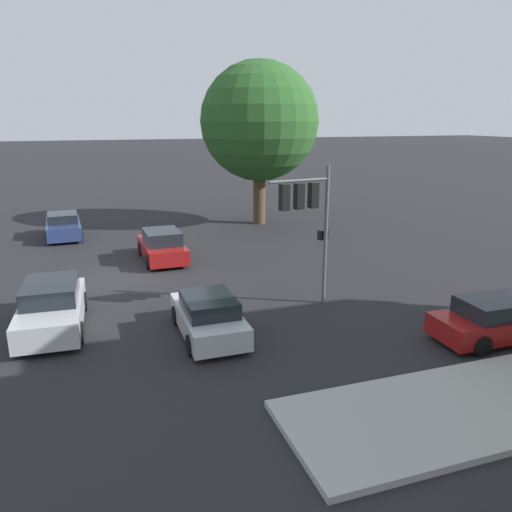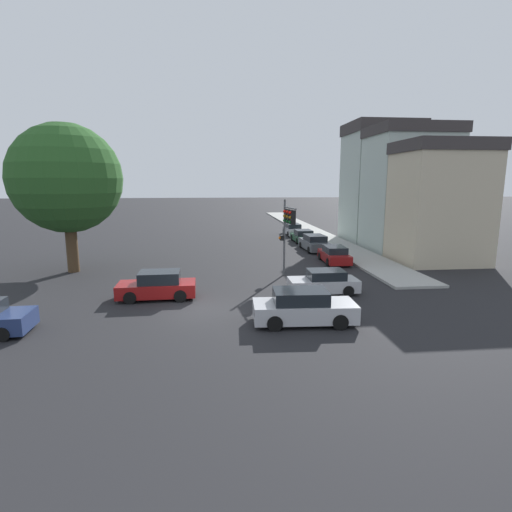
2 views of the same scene
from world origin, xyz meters
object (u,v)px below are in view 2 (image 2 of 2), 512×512
street_tree (66,179)px  crossing_car_0 (324,282)px  parked_car_1 (314,243)px  parked_car_3 (293,230)px  traffic_signal (288,222)px  parked_car_2 (303,236)px  parked_car_0 (334,255)px  crossing_car_3 (158,286)px  crossing_car_1 (303,308)px

street_tree → crossing_car_0: 18.85m
parked_car_1 → parked_car_3: (0.10, 11.01, -0.02)m
traffic_signal → parked_car_3: bearing=-109.4°
street_tree → parked_car_2: size_ratio=2.51×
parked_car_1 → parked_car_0: bearing=178.8°
traffic_signal → crossing_car_0: (1.42, -3.97, -3.07)m
crossing_car_3 → crossing_car_0: bearing=178.7°
crossing_car_3 → parked_car_2: (12.56, 19.90, -0.09)m
traffic_signal → parked_car_0: bearing=-142.7°
crossing_car_3 → parked_car_3: bearing=-117.8°
street_tree → parked_car_3: 27.28m
traffic_signal → crossing_car_3: (-7.94, -4.03, -3.01)m
street_tree → traffic_signal: street_tree is taller
parked_car_2 → parked_car_0: bearing=179.0°
parked_car_0 → parked_car_1: (-0.10, 6.02, 0.05)m
traffic_signal → crossing_car_0: traffic_signal is taller
crossing_car_0 → crossing_car_1: bearing=64.5°
parked_car_1 → parked_car_2: parked_car_1 is taller
street_tree → crossing_car_0: (16.30, -7.42, -5.90)m
parked_car_3 → parked_car_0: bearing=179.6°
traffic_signal → parked_car_2: size_ratio=1.26×
street_tree → parked_car_0: street_tree is taller
crossing_car_3 → parked_car_1: bearing=-132.1°
street_tree → crossing_car_3: bearing=-47.2°
traffic_signal → parked_car_3: (4.63, 21.59, -3.05)m
street_tree → crossing_car_3: street_tree is taller
crossing_car_0 → parked_car_2: bearing=-99.2°
crossing_car_0 → crossing_car_3: crossing_car_3 is taller
crossing_car_0 → parked_car_3: 25.76m
street_tree → crossing_car_0: street_tree is taller
crossing_car_0 → traffic_signal: bearing=-70.4°
street_tree → crossing_car_3: 11.75m
parked_car_0 → parked_car_2: parked_car_0 is taller
parked_car_0 → street_tree: bearing=94.7°
street_tree → parked_car_2: street_tree is taller
parked_car_0 → parked_car_3: bearing=1.4°
crossing_car_3 → parked_car_2: bearing=-123.9°
traffic_signal → parked_car_1: size_ratio=1.08×
traffic_signal → crossing_car_1: traffic_signal is taller
traffic_signal → parked_car_1: (4.53, 10.59, -3.03)m
crossing_car_3 → parked_car_3: crossing_car_3 is taller
parked_car_1 → parked_car_3: bearing=-2.7°
crossing_car_0 → parked_car_0: bearing=-110.7°
crossing_car_3 → parked_car_0: bearing=-147.3°
street_tree → parked_car_2: bearing=32.5°
crossing_car_1 → parked_car_2: (5.45, 24.60, -0.11)m
crossing_car_0 → parked_car_0: 9.12m
street_tree → crossing_car_1: 19.47m
traffic_signal → parked_car_2: traffic_signal is taller
street_tree → traffic_signal: (14.88, -3.45, -2.83)m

